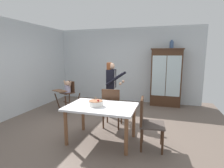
% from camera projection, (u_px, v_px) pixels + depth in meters
% --- Properties ---
extents(ground_plane, '(6.24, 6.24, 0.00)m').
position_uv_depth(ground_plane, '(102.00, 126.00, 4.33)').
color(ground_plane, '#66564C').
extents(wall_back, '(5.32, 0.06, 2.70)m').
position_uv_depth(wall_back, '(126.00, 65.00, 6.58)').
color(wall_back, silver).
rests_on(wall_back, ground_plane).
extents(wall_left, '(0.06, 5.32, 2.70)m').
position_uv_depth(wall_left, '(12.00, 69.00, 4.87)').
color(wall_left, silver).
rests_on(wall_left, ground_plane).
extents(china_cabinet, '(1.04, 0.48, 1.94)m').
position_uv_depth(china_cabinet, '(166.00, 77.00, 5.98)').
color(china_cabinet, '#422819').
rests_on(china_cabinet, ground_plane).
extents(ceramic_vase, '(0.13, 0.13, 0.27)m').
position_uv_depth(ceramic_vase, '(172.00, 45.00, 5.76)').
color(ceramic_vase, '#3D567F').
rests_on(ceramic_vase, china_cabinet).
extents(high_chair_with_toddler, '(0.75, 0.82, 0.95)m').
position_uv_depth(high_chair_with_toddler, '(67.00, 90.00, 5.46)').
color(high_chair_with_toddler, '#422819').
rests_on(high_chair_with_toddler, ground_plane).
extents(adult_person, '(0.51, 0.50, 1.53)m').
position_uv_depth(adult_person, '(112.00, 83.00, 4.91)').
color(adult_person, '#33425B').
rests_on(adult_person, ground_plane).
extents(dining_table, '(1.37, 0.92, 0.74)m').
position_uv_depth(dining_table, '(101.00, 111.00, 3.53)').
color(dining_table, silver).
rests_on(dining_table, ground_plane).
extents(birthday_cake, '(0.28, 0.28, 0.19)m').
position_uv_depth(birthday_cake, '(96.00, 103.00, 3.49)').
color(birthday_cake, white).
rests_on(birthday_cake, dining_table).
extents(dining_chair_far_side, '(0.47, 0.47, 0.96)m').
position_uv_depth(dining_chair_far_side, '(112.00, 105.00, 4.18)').
color(dining_chair_far_side, '#422819').
rests_on(dining_chair_far_side, ground_plane).
extents(dining_chair_right_end, '(0.47, 0.47, 0.96)m').
position_uv_depth(dining_chair_right_end, '(147.00, 120.00, 3.27)').
color(dining_chair_right_end, '#422819').
rests_on(dining_chair_right_end, ground_plane).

